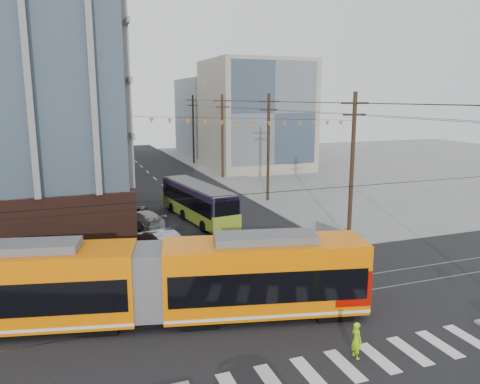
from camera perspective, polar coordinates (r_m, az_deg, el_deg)
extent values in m
plane|color=slate|center=(23.05, 10.21, -16.06)|extent=(160.00, 160.00, 0.00)
cube|color=#8C99A5|center=(69.80, -25.84, 9.01)|extent=(18.00, 16.00, 18.00)
cube|color=gray|center=(70.76, 1.88, 9.33)|extent=(14.00, 14.00, 16.00)
cube|color=gray|center=(89.56, -22.81, 10.18)|extent=(16.00, 18.00, 20.00)
cube|color=#8C99A5|center=(90.24, -1.78, 9.15)|extent=(16.00, 16.00, 14.00)
cylinder|color=black|center=(76.12, -5.72, 7.55)|extent=(0.30, 0.30, 11.00)
imported|color=#9699A7|center=(33.23, -9.87, -5.85)|extent=(3.14, 5.15, 1.60)
imported|color=#B5B5B5|center=(39.70, -11.79, -3.24)|extent=(3.61, 5.12, 1.38)
imported|color=#4C5357|center=(42.28, -13.17, -2.43)|extent=(3.80, 5.27, 1.33)
imported|color=#8EDB0C|center=(20.73, 14.02, -17.11)|extent=(0.40, 0.59, 1.57)
cube|color=gray|center=(36.59, 11.89, -4.89)|extent=(1.70, 4.58, 0.90)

